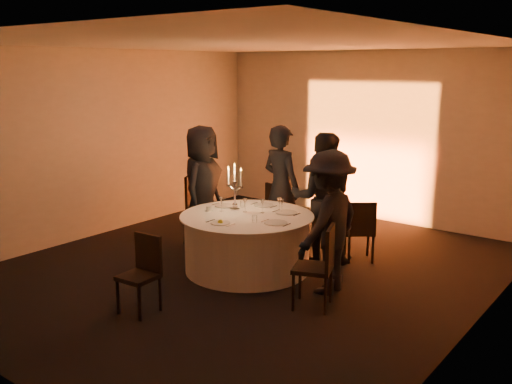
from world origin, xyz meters
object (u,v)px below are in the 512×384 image
Objects in this scene: chair_back_right at (360,228)px; candelabra at (235,194)px; guest_right at (329,222)px; coffee_cup at (209,209)px; chair_left at (197,201)px; chair_right at (320,262)px; guest_back_right at (322,198)px; banquet_table at (247,242)px; guest_left at (202,187)px; chair_front at (143,269)px; chair_back_left at (279,209)px; guest_back_left at (281,187)px.

chair_back_right is 1.84m from candelabra.
guest_right is 1.81m from coffee_cup.
chair_left is 1.02× the size of chair_right.
guest_back_right is at bearing -115.39° from chair_left.
candelabra is at bearing 9.21° from guest_back_right.
guest_right is at bearing 60.32° from chair_back_right.
banquet_table is 1.85× the size of chair_right.
chair_right is at bearing -19.13° from candelabra.
chair_right is at bearing -18.82° from banquet_table.
guest_left is 1.06× the size of guest_right.
coffee_cup is 0.17× the size of candelabra.
chair_back_right is 1.31m from guest_right.
candelabra is at bearing 159.39° from banquet_table.
guest_back_right is 16.70× the size of coffee_cup.
banquet_table is 1.76m from chair_front.
chair_back_left is 8.31× the size of coffee_cup.
chair_back_left is at bearing 86.26° from coffee_cup.
coffee_cup is at bearing 102.57° from chair_back_left.
guest_left is 1.00× the size of guest_back_left.
chair_back_left is 2.23m from guest_right.
guest_back_right is at bearing 173.03° from chair_back_left.
chair_left is 1.38m from chair_back_left.
chair_left is 3.03m from chair_front.
guest_back_right is 1.59m from coffee_cup.
chair_left is 2.80m from chair_back_right.
coffee_cup is at bearing -132.88° from candelabra.
candelabra is (-1.37, -1.12, 0.50)m from chair_back_right.
chair_front is at bearing -84.31° from candelabra.
guest_back_right reaches higher than coffee_cup.
chair_right is at bearing 63.62° from chair_back_right.
coffee_cup is at bearing -85.77° from guest_right.
coffee_cup is (-1.98, 0.34, 0.25)m from chair_right.
coffee_cup is at bearing -120.51° from chair_right.
guest_left is at bearing 112.63° from chair_front.
banquet_table is at bearing -90.66° from guest_right.
guest_right is 16.00× the size of coffee_cup.
guest_right is (2.96, -0.84, 0.32)m from chair_left.
candelabra is at bearing -145.04° from chair_left.
guest_back_right is at bearing -145.58° from guest_right.
guest_left is at bearing -17.96° from chair_back_right.
chair_back_right is 0.50× the size of guest_right.
chair_left reaches higher than chair_back_left.
guest_back_left is at bearing -127.38° from guest_right.
chair_left is 2.34m from guest_back_right.
candelabra is (-1.74, 0.60, 0.45)m from chair_right.
guest_back_right is (2.31, 0.11, 0.36)m from chair_left.
candelabra is (0.15, -1.27, 0.49)m from chair_back_left.
coffee_cup is at bearing 10.34° from guest_back_right.
candelabra reaches higher than chair_back_left.
guest_back_right reaches higher than chair_front.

